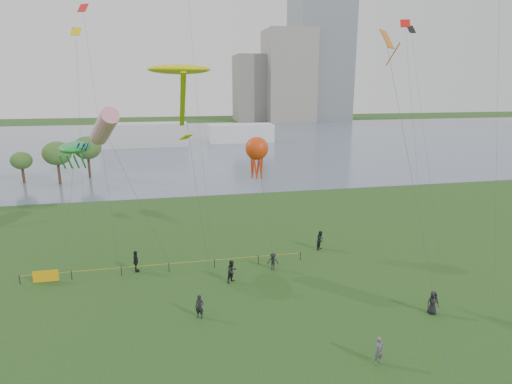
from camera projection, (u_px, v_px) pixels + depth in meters
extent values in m
plane|color=#1A3B13|center=(291.00, 366.00, 24.93)|extent=(400.00, 400.00, 0.00)
cube|color=slate|center=(190.00, 142.00, 119.79)|extent=(400.00, 120.00, 0.08)
cube|color=gray|center=(288.00, 76.00, 183.08)|extent=(20.00, 20.00, 38.00)
cube|color=slate|center=(253.00, 88.00, 187.22)|extent=(16.00, 18.00, 28.00)
cube|color=silver|center=(145.00, 135.00, 111.93)|extent=(22.00, 8.00, 6.00)
cube|color=white|center=(241.00, 133.00, 120.07)|extent=(18.00, 7.00, 5.00)
cylinder|color=#372919|center=(89.00, 169.00, 74.35)|extent=(0.44, 0.44, 3.25)
ellipsoid|color=#426829|center=(87.00, 148.00, 73.45)|extent=(4.63, 4.63, 3.90)
cylinder|color=#372919|center=(23.00, 176.00, 70.34)|extent=(0.44, 0.44, 2.35)
ellipsoid|color=#426829|center=(21.00, 161.00, 69.69)|extent=(3.34, 3.34, 2.82)
cylinder|color=#372919|center=(59.00, 175.00, 69.55)|extent=(0.44, 0.44, 3.15)
ellipsoid|color=#426829|center=(57.00, 153.00, 68.68)|extent=(4.48, 4.48, 3.78)
cylinder|color=black|center=(20.00, 280.00, 34.95)|extent=(0.07, 0.07, 0.85)
cylinder|color=black|center=(72.00, 275.00, 35.74)|extent=(0.07, 0.07, 0.85)
cylinder|color=black|center=(121.00, 271.00, 36.54)|extent=(0.07, 0.07, 0.85)
cylinder|color=black|center=(169.00, 267.00, 37.34)|extent=(0.07, 0.07, 0.85)
cylinder|color=black|center=(215.00, 263.00, 38.13)|extent=(0.07, 0.07, 0.85)
cylinder|color=black|center=(258.00, 260.00, 38.93)|extent=(0.07, 0.07, 0.85)
cylinder|color=black|center=(300.00, 256.00, 39.72)|extent=(0.07, 0.07, 0.85)
cylinder|color=gold|center=(169.00, 264.00, 37.26)|extent=(24.00, 0.03, 0.03)
cube|color=#F3A90C|center=(46.00, 276.00, 35.32)|extent=(2.00, 0.04, 1.00)
imported|color=#55565C|center=(379.00, 351.00, 24.94)|extent=(0.72, 0.56, 1.73)
imported|color=black|center=(232.00, 271.00, 35.28)|extent=(1.17, 1.12, 1.90)
imported|color=black|center=(273.00, 261.00, 37.67)|extent=(1.13, 0.86, 1.55)
imported|color=black|center=(136.00, 261.00, 37.20)|extent=(0.59, 1.17, 1.93)
imported|color=black|center=(433.00, 303.00, 30.41)|extent=(0.93, 0.70, 1.72)
imported|color=black|center=(200.00, 307.00, 29.86)|extent=(0.74, 0.63, 1.71)
imported|color=black|center=(321.00, 240.00, 42.29)|extent=(1.17, 1.17, 1.91)
cylinder|color=#3F3F42|center=(195.00, 176.00, 35.43)|extent=(1.75, 2.87, 17.12)
ellipsoid|color=#D6CD0B|center=(179.00, 69.00, 34.49)|extent=(5.08, 3.17, 0.79)
cube|color=#D6CD0B|center=(183.00, 102.00, 31.10)|extent=(0.36, 6.98, 4.09)
cube|color=#D6CD0B|center=(186.00, 137.00, 28.01)|extent=(0.95, 0.95, 0.42)
cylinder|color=#3F3F42|center=(136.00, 195.00, 38.81)|extent=(4.76, 1.23, 12.35)
cylinder|color=red|center=(104.00, 127.00, 37.39)|extent=(3.43, 4.93, 3.63)
cylinder|color=#181FAA|center=(87.00, 147.00, 36.37)|extent=(0.60, 1.13, 0.88)
cylinder|color=#181FAA|center=(84.00, 147.00, 36.67)|extent=(0.60, 1.13, 0.88)
cylinder|color=#181FAA|center=(78.00, 147.00, 36.45)|extent=(0.60, 1.13, 0.88)
cylinder|color=#181FAA|center=(77.00, 148.00, 36.00)|extent=(0.60, 1.13, 0.88)
cylinder|color=#181FAA|center=(82.00, 148.00, 35.95)|extent=(0.60, 1.13, 0.88)
cylinder|color=#3F3F42|center=(68.00, 214.00, 36.26)|extent=(1.17, 5.56, 10.55)
ellipsoid|color=#1A9036|center=(75.00, 147.00, 37.70)|extent=(2.62, 4.72, 0.92)
cylinder|color=#1A9036|center=(63.00, 162.00, 36.27)|extent=(0.16, 1.79, 1.54)
cylinder|color=#1A9036|center=(69.00, 162.00, 36.38)|extent=(0.16, 1.79, 1.54)
cylinder|color=#1A9036|center=(76.00, 161.00, 36.49)|extent=(0.16, 1.79, 1.54)
cylinder|color=#1A9036|center=(83.00, 161.00, 36.60)|extent=(0.16, 1.79, 1.54)
cylinder|color=#3F3F42|center=(266.00, 208.00, 38.95)|extent=(0.40, 6.62, 10.00)
sphere|color=red|center=(257.00, 148.00, 40.82)|extent=(2.22, 2.22, 2.22)
cylinder|color=red|center=(262.00, 165.00, 41.31)|extent=(0.18, 0.54, 2.60)
cylinder|color=red|center=(258.00, 164.00, 41.67)|extent=(0.49, 0.36, 2.61)
cylinder|color=red|center=(253.00, 164.00, 41.57)|extent=(0.49, 0.36, 2.61)
cylinder|color=red|center=(252.00, 165.00, 41.11)|extent=(0.18, 0.54, 2.60)
cylinder|color=red|center=(255.00, 166.00, 40.75)|extent=(0.49, 0.36, 2.61)
cylinder|color=red|center=(260.00, 166.00, 40.85)|extent=(0.49, 0.36, 2.61)
cylinder|color=#3F3F42|center=(417.00, 202.00, 24.56)|extent=(1.04, 11.71, 18.82)
cube|color=orange|center=(387.00, 39.00, 27.90)|extent=(1.44, 1.44, 1.18)
cylinder|color=orange|center=(393.00, 54.00, 27.29)|extent=(0.08, 1.58, 1.35)
cube|color=yellow|center=(76.00, 31.00, 39.86)|extent=(1.04, 1.00, 0.76)
cube|color=red|center=(405.00, 23.00, 40.37)|extent=(0.93, 0.60, 0.76)
cube|color=red|center=(83.00, 8.00, 38.49)|extent=(1.01, 0.76, 0.76)
cube|color=black|center=(411.00, 29.00, 42.02)|extent=(1.04, 0.85, 0.76)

